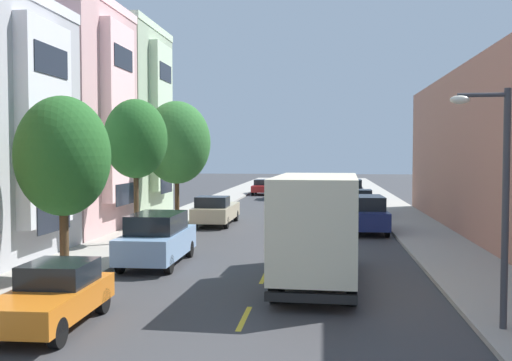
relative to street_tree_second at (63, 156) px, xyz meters
The scene contains 20 objects.
ground_plane 20.86m from the street_tree_second, 71.77° to the left, with size 160.00×160.00×0.00m, color #38383A.
sidewalk_left 17.90m from the street_tree_second, 92.30° to the left, with size 3.20×120.00×0.14m, color #A39E93.
sidewalk_right 22.41m from the street_tree_second, 52.25° to the left, with size 3.20×120.00×0.14m, color #A39E93.
lane_centerline_dashes 15.86m from the street_tree_second, 65.33° to the left, with size 0.14×47.20×0.01m.
townhouse_third_rose 13.28m from the street_tree_second, 125.06° to the left, with size 11.34×7.69×11.96m.
townhouse_fourth_sage 20.46m from the street_tree_second, 113.57° to the left, with size 12.50×7.69×12.41m.
street_tree_second is the anchor object (origin of this frame).
street_tree_third 7.36m from the street_tree_second, 90.00° to the left, with size 2.83×2.83×6.45m.
street_tree_farthest 14.66m from the street_tree_second, 90.00° to the left, with size 3.87×3.87×7.01m.
street_lamp 13.02m from the street_tree_second, 18.66° to the right, with size 1.35×0.28×5.50m.
delivery_box_truck 8.47m from the street_tree_second, ahead, with size 2.68×7.74×3.49m.
parked_suv_forest 45.05m from the street_tree_second, 76.14° to the left, with size 2.07×4.85×1.93m.
parked_hatchback_orange 6.14m from the street_tree_second, 68.02° to the right, with size 1.84×4.04×1.50m.
parked_pickup_white 23.38m from the street_tree_second, 62.59° to the left, with size 2.14×5.35×1.73m.
parked_hatchback_red 40.49m from the street_tree_second, 86.92° to the left, with size 1.75×4.00×1.50m.
parked_suv_sky 4.90m from the street_tree_second, 54.97° to the left, with size 2.00×4.82×1.93m.
parked_suv_black 34.37m from the street_tree_second, 71.74° to the left, with size 2.09×4.85×1.93m.
parked_suv_navy 17.05m from the street_tree_second, 50.74° to the left, with size 2.08×4.85×1.93m.
parked_pickup_champagne 15.73m from the street_tree_second, 82.01° to the left, with size 2.00×5.30×1.73m.
moving_teal_sedan 35.50m from the street_tree_second, 82.53° to the left, with size 1.95×4.80×1.93m.
Camera 1 is at (1.98, -7.36, 4.17)m, focal length 40.81 mm.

